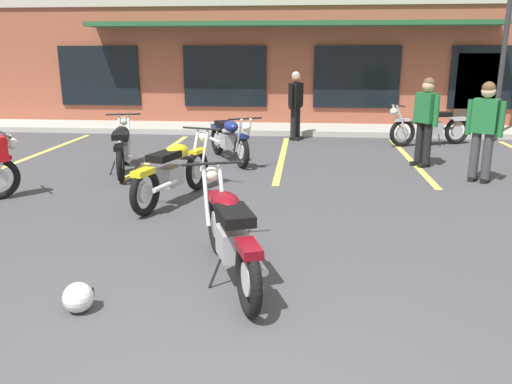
% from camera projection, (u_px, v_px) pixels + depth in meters
% --- Properties ---
extents(ground_plane, '(80.00, 80.00, 0.00)m').
position_uv_depth(ground_plane, '(267.00, 221.00, 6.66)').
color(ground_plane, '#3D3D42').
extents(sidewalk_kerb, '(22.00, 1.80, 0.14)m').
position_uv_depth(sidewalk_kerb, '(288.00, 129.00, 14.13)').
color(sidewalk_kerb, '#A8A59E').
rests_on(sidewalk_kerb, ground_plane).
extents(brick_storefront_building, '(18.64, 7.11, 3.66)m').
position_uv_depth(brick_storefront_building, '(293.00, 61.00, 17.30)').
color(brick_storefront_building, brown).
rests_on(brick_storefront_building, ground_plane).
extents(painted_stall_lines, '(10.64, 4.80, 0.01)m').
position_uv_depth(painted_stall_lines, '(282.00, 157.00, 10.69)').
color(painted_stall_lines, '#DBCC4C').
rests_on(painted_stall_lines, ground_plane).
extents(motorcycle_foreground_classic, '(1.05, 2.02, 0.98)m').
position_uv_depth(motorcycle_foreground_classic, '(230.00, 233.00, 4.87)').
color(motorcycle_foreground_classic, black).
rests_on(motorcycle_foreground_classic, ground_plane).
extents(motorcycle_red_sportbike, '(1.26, 1.92, 0.98)m').
position_uv_depth(motorcycle_red_sportbike, '(229.00, 138.00, 10.16)').
color(motorcycle_red_sportbike, black).
rests_on(motorcycle_red_sportbike, ground_plane).
extents(motorcycle_silver_naked, '(0.95, 2.06, 0.98)m').
position_uv_depth(motorcycle_silver_naked, '(122.00, 147.00, 9.21)').
color(motorcycle_silver_naked, black).
rests_on(motorcycle_silver_naked, ground_plane).
extents(motorcycle_blue_standard, '(2.03, 1.02, 0.98)m').
position_uv_depth(motorcycle_blue_standard, '(430.00, 126.00, 11.90)').
color(motorcycle_blue_standard, black).
rests_on(motorcycle_blue_standard, ground_plane).
extents(motorcycle_orange_scrambler, '(0.93, 2.05, 0.98)m').
position_uv_depth(motorcycle_orange_scrambler, '(174.00, 171.00, 7.42)').
color(motorcycle_orange_scrambler, black).
rests_on(motorcycle_orange_scrambler, ground_plane).
extents(person_in_black_shirt, '(0.42, 0.56, 1.68)m').
position_uv_depth(person_in_black_shirt, '(426.00, 117.00, 9.59)').
color(person_in_black_shirt, black).
rests_on(person_in_black_shirt, ground_plane).
extents(person_in_shorts_foreground, '(0.56, 0.42, 1.68)m').
position_uv_depth(person_in_shorts_foreground, '(484.00, 126.00, 8.38)').
color(person_in_shorts_foreground, black).
rests_on(person_in_shorts_foreground, ground_plane).
extents(person_by_back_row, '(0.39, 0.58, 1.68)m').
position_uv_depth(person_by_back_row, '(296.00, 101.00, 12.52)').
color(person_by_back_row, black).
rests_on(person_by_back_row, ground_plane).
extents(helmet_on_pavement, '(0.26, 0.26, 0.26)m').
position_uv_depth(helmet_on_pavement, '(78.00, 297.00, 4.31)').
color(helmet_on_pavement, silver).
rests_on(helmet_on_pavement, ground_plane).
extents(parking_lot_lamp_post, '(0.24, 0.76, 4.72)m').
position_uv_depth(parking_lot_lamp_post, '(511.00, 9.00, 11.69)').
color(parking_lot_lamp_post, '#2D2D33').
rests_on(parking_lot_lamp_post, ground_plane).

